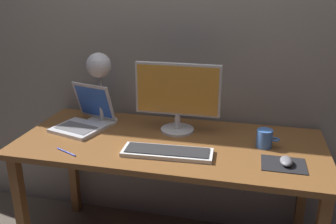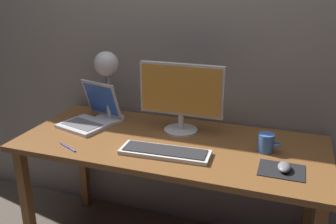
{
  "view_description": "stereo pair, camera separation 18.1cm",
  "coord_description": "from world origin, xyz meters",
  "px_view_note": "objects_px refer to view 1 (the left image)",
  "views": [
    {
      "loc": [
        0.4,
        -1.71,
        1.53
      ],
      "look_at": [
        0.0,
        -0.05,
        0.92
      ],
      "focal_mm": 39.01,
      "sensor_mm": 36.0,
      "label": 1
    },
    {
      "loc": [
        0.57,
        -1.66,
        1.53
      ],
      "look_at": [
        0.0,
        -0.05,
        0.92
      ],
      "focal_mm": 39.01,
      "sensor_mm": 36.0,
      "label": 2
    }
  ],
  "objects_px": {
    "desk_lamp": "(99,75)",
    "coffee_mug": "(265,138)",
    "mouse": "(286,161)",
    "laptop": "(86,115)",
    "monitor": "(178,94)",
    "pen": "(66,152)",
    "keyboard_main": "(167,152)"
  },
  "relations": [
    {
      "from": "mouse",
      "to": "keyboard_main",
      "type": "bearing_deg",
      "value": -178.03
    },
    {
      "from": "laptop",
      "to": "pen",
      "type": "relative_size",
      "value": 2.54
    },
    {
      "from": "pen",
      "to": "laptop",
      "type": "bearing_deg",
      "value": 98.83
    },
    {
      "from": "laptop",
      "to": "monitor",
      "type": "bearing_deg",
      "value": 5.24
    },
    {
      "from": "monitor",
      "to": "coffee_mug",
      "type": "height_order",
      "value": "monitor"
    },
    {
      "from": "coffee_mug",
      "to": "pen",
      "type": "distance_m",
      "value": 0.99
    },
    {
      "from": "desk_lamp",
      "to": "coffee_mug",
      "type": "xyz_separation_m",
      "value": [
        0.93,
        -0.13,
        -0.24
      ]
    },
    {
      "from": "keyboard_main",
      "to": "laptop",
      "type": "bearing_deg",
      "value": 155.24
    },
    {
      "from": "desk_lamp",
      "to": "mouse",
      "type": "bearing_deg",
      "value": -16.69
    },
    {
      "from": "laptop",
      "to": "desk_lamp",
      "type": "height_order",
      "value": "desk_lamp"
    },
    {
      "from": "monitor",
      "to": "keyboard_main",
      "type": "height_order",
      "value": "monitor"
    },
    {
      "from": "monitor",
      "to": "desk_lamp",
      "type": "distance_m",
      "value": 0.47
    },
    {
      "from": "monitor",
      "to": "laptop",
      "type": "relative_size",
      "value": 1.31
    },
    {
      "from": "desk_lamp",
      "to": "mouse",
      "type": "relative_size",
      "value": 4.35
    },
    {
      "from": "desk_lamp",
      "to": "pen",
      "type": "distance_m",
      "value": 0.51
    },
    {
      "from": "keyboard_main",
      "to": "coffee_mug",
      "type": "xyz_separation_m",
      "value": [
        0.46,
        0.2,
        0.03
      ]
    },
    {
      "from": "keyboard_main",
      "to": "mouse",
      "type": "relative_size",
      "value": 4.65
    },
    {
      "from": "laptop",
      "to": "coffee_mug",
      "type": "relative_size",
      "value": 3.1
    },
    {
      "from": "coffee_mug",
      "to": "laptop",
      "type": "bearing_deg",
      "value": 176.91
    },
    {
      "from": "desk_lamp",
      "to": "pen",
      "type": "relative_size",
      "value": 2.98
    },
    {
      "from": "pen",
      "to": "desk_lamp",
      "type": "bearing_deg",
      "value": 88.41
    },
    {
      "from": "keyboard_main",
      "to": "laptop",
      "type": "height_order",
      "value": "laptop"
    },
    {
      "from": "laptop",
      "to": "pen",
      "type": "bearing_deg",
      "value": -81.17
    },
    {
      "from": "mouse",
      "to": "coffee_mug",
      "type": "distance_m",
      "value": 0.2
    },
    {
      "from": "keyboard_main",
      "to": "desk_lamp",
      "type": "bearing_deg",
      "value": 145.44
    },
    {
      "from": "desk_lamp",
      "to": "mouse",
      "type": "xyz_separation_m",
      "value": [
        1.03,
        -0.31,
        -0.27
      ]
    },
    {
      "from": "laptop",
      "to": "mouse",
      "type": "height_order",
      "value": "laptop"
    },
    {
      "from": "desk_lamp",
      "to": "mouse",
      "type": "distance_m",
      "value": 1.11
    },
    {
      "from": "desk_lamp",
      "to": "coffee_mug",
      "type": "relative_size",
      "value": 3.63
    },
    {
      "from": "keyboard_main",
      "to": "mouse",
      "type": "xyz_separation_m",
      "value": [
        0.55,
        0.02,
        0.01
      ]
    },
    {
      "from": "monitor",
      "to": "laptop",
      "type": "xyz_separation_m",
      "value": [
        -0.53,
        -0.05,
        -0.15
      ]
    },
    {
      "from": "monitor",
      "to": "coffee_mug",
      "type": "distance_m",
      "value": 0.51
    }
  ]
}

